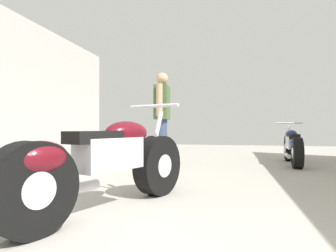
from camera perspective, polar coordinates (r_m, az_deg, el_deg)
The scene contains 4 objects.
ground_plane at distance 3.94m, azimuth 6.65°, elevation -10.51°, with size 16.16×16.16×0.00m, color #A8A399.
motorcycle_maroon_cruiser at distance 2.43m, azimuth -12.27°, elevation -7.37°, with size 0.93×1.93×0.93m.
motorcycle_black_naked at distance 5.94m, azimuth 23.56°, elevation -3.71°, with size 0.52×1.74×0.81m.
mechanic_in_blue at distance 5.64m, azimuth -1.18°, elevation 2.80°, with size 0.29×0.72×1.78m.
Camera 1 is at (0.41, -0.50, 0.69)m, focal length 30.65 mm.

